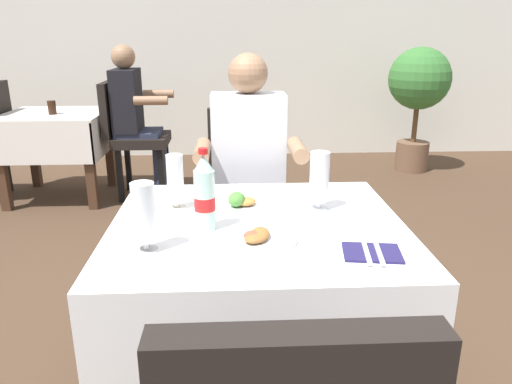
% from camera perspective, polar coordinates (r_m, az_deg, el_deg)
% --- Properties ---
extents(back_wall, '(11.00, 0.12, 2.88)m').
position_cam_1_polar(back_wall, '(5.58, -1.58, 19.15)').
color(back_wall, silver).
rests_on(back_wall, ground).
extents(main_dining_table, '(1.01, 0.92, 0.72)m').
position_cam_1_polar(main_dining_table, '(1.76, 0.17, -8.79)').
color(main_dining_table, white).
rests_on(main_dining_table, ground).
extents(chair_far_diner_seat, '(0.44, 0.50, 0.97)m').
position_cam_1_polar(chair_far_diner_seat, '(2.54, -0.88, -0.00)').
color(chair_far_diner_seat, black).
rests_on(chair_far_diner_seat, ground).
extents(seated_diner_far, '(0.50, 0.46, 1.26)m').
position_cam_1_polar(seated_diner_far, '(2.39, -0.84, 2.75)').
color(seated_diner_far, '#282D42').
rests_on(seated_diner_far, ground).
extents(plate_near_camera, '(0.23, 0.23, 0.04)m').
position_cam_1_polar(plate_near_camera, '(1.53, 0.42, -5.42)').
color(plate_near_camera, white).
rests_on(plate_near_camera, main_dining_table).
extents(plate_far_diner, '(0.23, 0.23, 0.07)m').
position_cam_1_polar(plate_far_diner, '(1.83, -1.45, -1.28)').
color(plate_far_diner, white).
rests_on(plate_far_diner, main_dining_table).
extents(beer_glass_left, '(0.07, 0.07, 0.21)m').
position_cam_1_polar(beer_glass_left, '(1.47, -12.98, -2.88)').
color(beer_glass_left, white).
rests_on(beer_glass_left, main_dining_table).
extents(beer_glass_middle, '(0.07, 0.07, 0.22)m').
position_cam_1_polar(beer_glass_middle, '(1.79, 7.43, 1.54)').
color(beer_glass_middle, white).
rests_on(beer_glass_middle, main_dining_table).
extents(beer_glass_right, '(0.07, 0.07, 0.21)m').
position_cam_1_polar(beer_glass_right, '(1.81, -9.44, 1.34)').
color(beer_glass_right, white).
rests_on(beer_glass_right, main_dining_table).
extents(cola_bottle_primary, '(0.07, 0.07, 0.28)m').
position_cam_1_polar(cola_bottle_primary, '(1.60, -6.05, -0.30)').
color(cola_bottle_primary, silver).
rests_on(cola_bottle_primary, main_dining_table).
extents(napkin_cutlery_set, '(0.19, 0.20, 0.01)m').
position_cam_1_polar(napkin_cutlery_set, '(1.50, 13.45, -6.89)').
color(napkin_cutlery_set, '#231E4C').
rests_on(napkin_cutlery_set, main_dining_table).
extents(background_dining_table, '(0.80, 0.77, 0.72)m').
position_cam_1_polar(background_dining_table, '(4.39, -22.33, 6.09)').
color(background_dining_table, white).
rests_on(background_dining_table, ground).
extents(background_chair_right, '(0.50, 0.44, 0.97)m').
position_cam_1_polar(background_chair_right, '(4.23, -14.52, 6.80)').
color(background_chair_right, black).
rests_on(background_chair_right, ground).
extents(background_patron, '(0.46, 0.50, 1.26)m').
position_cam_1_polar(background_patron, '(4.19, -14.02, 8.93)').
color(background_patron, '#282D42').
rests_on(background_patron, ground).
extents(background_table_tumbler, '(0.06, 0.06, 0.11)m').
position_cam_1_polar(background_table_tumbler, '(4.28, -22.81, 9.12)').
color(background_table_tumbler, black).
rests_on(background_table_tumbler, background_dining_table).
extents(potted_plant_corner, '(0.60, 0.60, 1.22)m').
position_cam_1_polar(potted_plant_corner, '(5.12, 18.53, 11.42)').
color(potted_plant_corner, brown).
rests_on(potted_plant_corner, ground).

